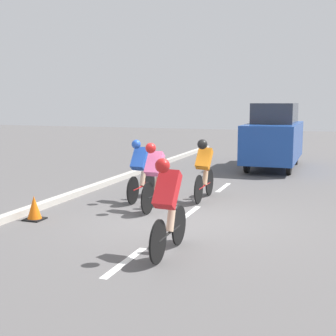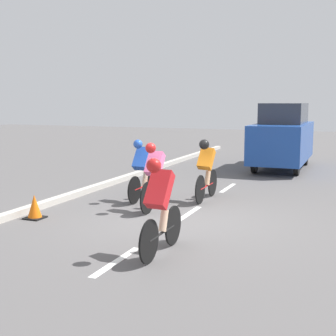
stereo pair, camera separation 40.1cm
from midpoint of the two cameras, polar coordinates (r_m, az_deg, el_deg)
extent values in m
plane|color=#565454|center=(9.42, 0.40, -6.30)|extent=(60.00, 60.00, 0.00)
cube|color=white|center=(7.06, -6.94, -11.33)|extent=(0.12, 1.40, 0.01)
cube|color=white|center=(9.90, 1.41, -5.57)|extent=(0.12, 1.40, 0.01)
cube|color=white|center=(12.92, 5.88, -2.37)|extent=(0.12, 1.40, 0.01)
cube|color=#B7B2A8|center=(11.28, -14.24, -3.77)|extent=(0.20, 26.95, 0.14)
cylinder|color=black|center=(11.69, -3.24, -1.86)|extent=(0.03, 0.65, 0.65)
cylinder|color=black|center=(10.77, -5.37, -2.74)|extent=(0.03, 0.65, 0.65)
cylinder|color=red|center=(11.23, -4.26, -2.28)|extent=(0.04, 1.02, 0.04)
cylinder|color=red|center=(11.35, -3.91, -1.09)|extent=(0.04, 0.04, 0.42)
cylinder|color=yellow|center=(11.26, -4.16, -1.74)|extent=(0.07, 0.07, 0.16)
cylinder|color=beige|center=(11.27, -4.11, -1.31)|extent=(0.12, 0.23, 0.36)
cube|color=blue|center=(11.03, -4.49, 1.13)|extent=(0.33, 0.47, 0.56)
sphere|color=blue|center=(10.79, -4.97, 2.90)|extent=(0.21, 0.21, 0.21)
cylinder|color=black|center=(11.73, 4.11, -1.77)|extent=(0.03, 0.67, 0.67)
cylinder|color=black|center=(10.80, 2.69, -2.62)|extent=(0.03, 0.67, 0.67)
cylinder|color=red|center=(11.26, 3.43, -2.18)|extent=(0.04, 0.99, 0.04)
cylinder|color=red|center=(11.39, 3.69, -0.99)|extent=(0.04, 0.04, 0.42)
cylinder|color=green|center=(11.29, 3.51, -1.64)|extent=(0.07, 0.07, 0.16)
cylinder|color=#DBAD84|center=(11.30, 3.54, -1.22)|extent=(0.12, 0.23, 0.36)
cube|color=orange|center=(11.06, 3.39, 1.15)|extent=(0.35, 0.45, 0.55)
sphere|color=black|center=(10.81, 3.15, 2.90)|extent=(0.24, 0.24, 0.24)
cylinder|color=black|center=(7.73, -0.15, -7.01)|extent=(0.03, 0.66, 0.66)
cylinder|color=black|center=(6.87, -2.92, -8.98)|extent=(0.03, 0.66, 0.66)
cylinder|color=black|center=(7.30, -1.45, -7.94)|extent=(0.04, 0.96, 0.04)
cylinder|color=black|center=(7.40, -0.98, -6.03)|extent=(0.04, 0.04, 0.42)
cylinder|color=green|center=(7.32, -1.31, -7.08)|extent=(0.07, 0.07, 0.16)
cylinder|color=beige|center=(7.32, -1.25, -6.44)|extent=(0.12, 0.23, 0.36)
cube|color=red|center=(7.04, -1.72, -2.60)|extent=(0.33, 0.50, 0.59)
sphere|color=red|center=(6.78, -2.38, 0.29)|extent=(0.22, 0.22, 0.22)
cylinder|color=black|center=(10.68, -1.58, -2.68)|extent=(0.03, 0.69, 0.69)
cylinder|color=black|center=(9.80, -3.66, -3.69)|extent=(0.03, 0.69, 0.69)
cylinder|color=black|center=(10.24, -2.57, -3.16)|extent=(0.04, 0.98, 0.04)
cylinder|color=black|center=(10.36, -2.22, -1.85)|extent=(0.04, 0.04, 0.42)
cylinder|color=#1999D8|center=(10.26, -2.47, -2.57)|extent=(0.07, 0.07, 0.16)
cylinder|color=#DBAD84|center=(10.27, -2.42, -2.10)|extent=(0.12, 0.23, 0.36)
cube|color=pink|center=(10.03, -2.81, 0.53)|extent=(0.32, 0.46, 0.54)
sphere|color=red|center=(9.79, -3.30, 2.44)|extent=(0.22, 0.22, 0.22)
cylinder|color=black|center=(15.49, 13.84, 0.38)|extent=(0.14, 0.64, 0.64)
cylinder|color=black|center=(15.69, 8.90, 0.61)|extent=(0.14, 0.64, 0.64)
cylinder|color=black|center=(18.12, 14.72, 1.44)|extent=(0.14, 0.64, 0.64)
cylinder|color=black|center=(18.28, 10.47, 1.63)|extent=(0.14, 0.64, 0.64)
cube|color=#1E479E|center=(16.82, 12.08, 3.20)|extent=(1.70, 4.28, 1.27)
cube|color=#2D333D|center=(16.98, 12.28, 6.56)|extent=(1.39, 2.36, 0.70)
cube|color=black|center=(9.82, -17.08, -5.98)|extent=(0.36, 0.36, 0.03)
cone|color=orange|center=(9.76, -17.14, -4.59)|extent=(0.28, 0.28, 0.46)
camera|label=1|loc=(0.20, -91.16, -0.17)|focal=50.00mm
camera|label=2|loc=(0.20, 88.84, 0.17)|focal=50.00mm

